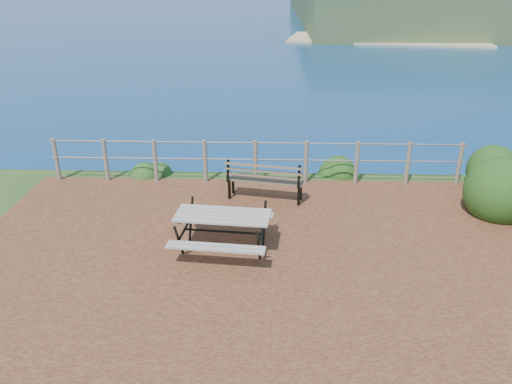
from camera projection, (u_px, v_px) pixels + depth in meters
ground at (249, 259)px, 8.51m from camera, size 10.00×7.00×0.12m
safety_railing at (255, 159)px, 11.34m from camera, size 9.40×0.10×1.00m
picnic_table at (223, 228)px, 8.60m from camera, size 1.67×1.40×0.68m
park_bench at (265, 174)px, 10.47m from camera, size 1.66×0.70×0.91m
shrub_right_front at (506, 216)px, 10.00m from camera, size 1.41×1.41×2.00m
shrub_right_edge at (488, 185)px, 11.45m from camera, size 1.17×1.17×1.67m
shrub_lip_west at (152, 172)px, 12.20m from camera, size 0.87×0.87×0.65m
shrub_lip_east at (330, 172)px, 12.21m from camera, size 0.83×0.83×0.60m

